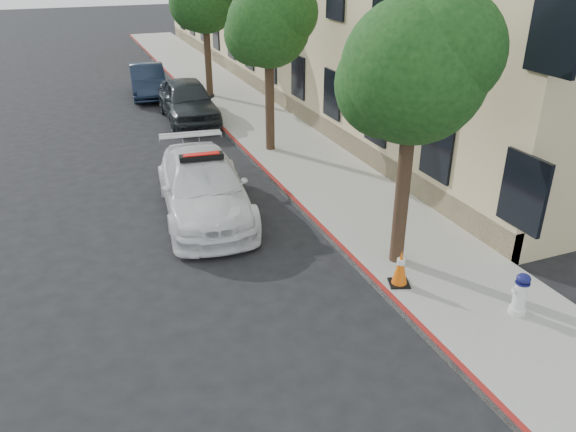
{
  "coord_description": "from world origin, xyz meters",
  "views": [
    {
      "loc": [
        -3.27,
        -11.03,
        6.4
      ],
      "look_at": [
        0.86,
        -0.71,
        1.0
      ],
      "focal_mm": 35.0,
      "sensor_mm": 36.0,
      "label": 1
    }
  ],
  "objects_px": {
    "parked_car_far": "(148,81)",
    "parked_car_mid": "(188,100)",
    "police_car": "(204,187)",
    "traffic_cone": "(400,268)",
    "fire_hydrant": "(520,294)"
  },
  "relations": [
    {
      "from": "parked_car_far",
      "to": "police_car",
      "type": "bearing_deg",
      "value": -87.45
    },
    {
      "from": "parked_car_mid",
      "to": "parked_car_far",
      "type": "bearing_deg",
      "value": 101.93
    },
    {
      "from": "parked_car_mid",
      "to": "fire_hydrant",
      "type": "relative_size",
      "value": 5.7
    },
    {
      "from": "parked_car_mid",
      "to": "parked_car_far",
      "type": "height_order",
      "value": "parked_car_mid"
    },
    {
      "from": "police_car",
      "to": "fire_hydrant",
      "type": "relative_size",
      "value": 6.46
    },
    {
      "from": "traffic_cone",
      "to": "parked_car_mid",
      "type": "bearing_deg",
      "value": 95.13
    },
    {
      "from": "parked_car_far",
      "to": "fire_hydrant",
      "type": "relative_size",
      "value": 5.1
    },
    {
      "from": "police_car",
      "to": "traffic_cone",
      "type": "height_order",
      "value": "police_car"
    },
    {
      "from": "parked_car_far",
      "to": "traffic_cone",
      "type": "distance_m",
      "value": 18.55
    },
    {
      "from": "police_car",
      "to": "parked_car_mid",
      "type": "relative_size",
      "value": 1.13
    },
    {
      "from": "police_car",
      "to": "parked_car_mid",
      "type": "height_order",
      "value": "police_car"
    },
    {
      "from": "parked_car_far",
      "to": "traffic_cone",
      "type": "xyz_separation_m",
      "value": [
        2.05,
        -18.43,
        -0.17
      ]
    },
    {
      "from": "police_car",
      "to": "parked_car_far",
      "type": "xyz_separation_m",
      "value": [
        0.72,
        13.41,
        -0.06
      ]
    },
    {
      "from": "parked_car_far",
      "to": "parked_car_mid",
      "type": "bearing_deg",
      "value": -74.52
    },
    {
      "from": "fire_hydrant",
      "to": "traffic_cone",
      "type": "distance_m",
      "value": 2.27
    }
  ]
}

